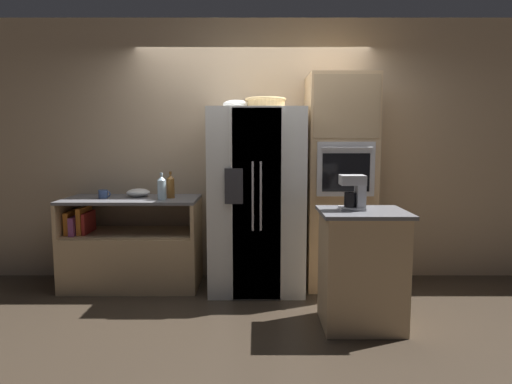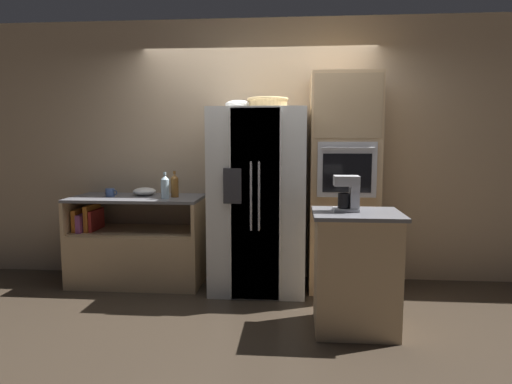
% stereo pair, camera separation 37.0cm
% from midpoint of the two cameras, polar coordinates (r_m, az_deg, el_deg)
% --- Properties ---
extents(ground_plane, '(20.00, 20.00, 0.00)m').
position_cam_midpoint_polar(ground_plane, '(4.77, 2.08, -12.05)').
color(ground_plane, '#382D23').
extents(wall_back, '(12.00, 0.06, 2.80)m').
position_cam_midpoint_polar(wall_back, '(5.01, 2.43, 5.17)').
color(wall_back, tan).
rests_on(wall_back, ground_plane).
extents(counter_left, '(1.36, 0.68, 0.93)m').
position_cam_midpoint_polar(counter_left, '(5.01, -12.54, -7.27)').
color(counter_left, tan).
rests_on(counter_left, ground_plane).
extents(refrigerator, '(0.94, 0.84, 1.83)m').
position_cam_midpoint_polar(refrigerator, '(4.61, 2.61, -1.01)').
color(refrigerator, silver).
rests_on(refrigerator, ground_plane).
extents(wall_oven, '(0.67, 0.69, 2.17)m').
position_cam_midpoint_polar(wall_oven, '(4.73, 13.03, 1.12)').
color(wall_oven, tan).
rests_on(wall_oven, ground_plane).
extents(island_counter, '(0.69, 0.59, 0.96)m').
position_cam_midpoint_polar(island_counter, '(3.82, 15.11, -9.53)').
color(island_counter, tan).
rests_on(island_counter, ground_plane).
extents(wicker_basket, '(0.41, 0.41, 0.11)m').
position_cam_midpoint_polar(wicker_basket, '(4.62, 3.83, 11.08)').
color(wicker_basket, tan).
rests_on(wicker_basket, refrigerator).
extents(fruit_bowl, '(0.26, 0.26, 0.08)m').
position_cam_midpoint_polar(fruit_bowl, '(4.62, 0.12, 10.90)').
color(fruit_bowl, white).
rests_on(fruit_bowl, refrigerator).
extents(bottle_tall, '(0.08, 0.08, 0.27)m').
position_cam_midpoint_polar(bottle_tall, '(4.67, -9.11, 0.65)').
color(bottle_tall, silver).
rests_on(bottle_tall, counter_left).
extents(bottle_short, '(0.08, 0.08, 0.27)m').
position_cam_midpoint_polar(bottle_short, '(4.78, -7.97, 0.81)').
color(bottle_short, brown).
rests_on(bottle_short, counter_left).
extents(mug, '(0.12, 0.09, 0.09)m').
position_cam_midpoint_polar(mug, '(4.96, -15.75, -0.08)').
color(mug, '#384C7A').
rests_on(mug, counter_left).
extents(mixing_bowl, '(0.24, 0.24, 0.08)m').
position_cam_midpoint_polar(mixing_bowl, '(4.99, -11.73, 0.06)').
color(mixing_bowl, white).
rests_on(mixing_bowl, counter_left).
extents(coffee_maker, '(0.20, 0.17, 0.28)m').
position_cam_midpoint_polar(coffee_maker, '(3.72, 14.36, -0.00)').
color(coffee_maker, '#B2B2B7').
rests_on(coffee_maker, island_counter).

